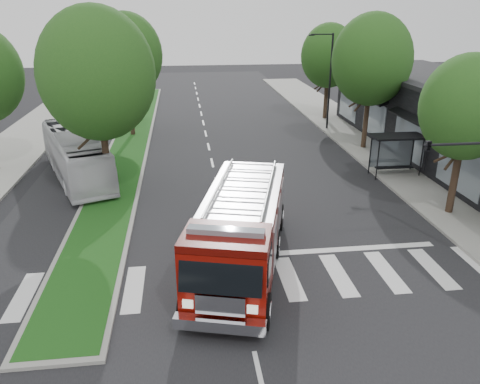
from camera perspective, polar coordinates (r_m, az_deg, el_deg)
The scene contains 13 objects.
ground at distance 21.06m, azimuth -1.16°, elevation -6.51°, with size 140.00×140.00×0.00m, color black.
sidewalk_right at distance 33.39m, azimuth 18.80°, elevation 3.27°, with size 5.00×80.00×0.15m, color gray.
median at distance 38.01m, azimuth -13.15°, elevation 6.03°, with size 3.00×50.00×0.15m.
storefront_row at distance 34.97m, azimuth 26.00°, elevation 7.17°, with size 8.00×30.00×5.00m, color black.
bus_shelter at distance 30.70m, azimuth 18.48°, elevation 5.60°, with size 3.20×1.60×2.61m.
tree_right_near at distance 24.86m, azimuth 25.96°, elevation 9.22°, with size 4.40×4.40×8.05m.
tree_right_mid at distance 35.30m, azimuth 15.78°, elevation 15.25°, with size 5.60×5.60×9.72m.
tree_right_far at distance 44.73m, azimuth 10.76°, elevation 16.01°, with size 5.00×5.00×8.73m.
tree_median_near at distance 25.02m, azimuth -17.02°, elevation 13.56°, with size 5.80×5.80×10.16m.
tree_median_far at distance 38.86m, azimuth -13.70°, elevation 15.95°, with size 5.60×5.60×9.72m.
streetlight_right_far at distance 40.74m, azimuth 10.73°, elevation 13.57°, with size 2.11×0.20×8.00m.
fire_engine at distance 18.71m, azimuth 0.10°, elevation -4.74°, with size 5.34×10.18×3.38m.
city_bus at distance 30.53m, azimuth -19.39°, elevation 4.30°, with size 2.49×10.64×2.96m, color silver.
Camera 1 is at (-1.87, -18.48, 9.93)m, focal length 35.00 mm.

